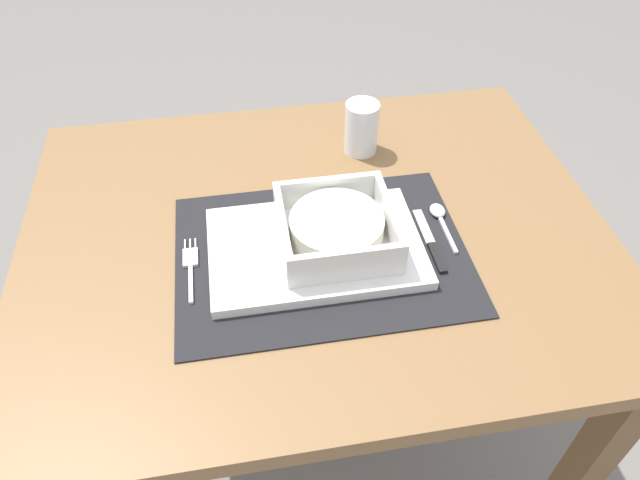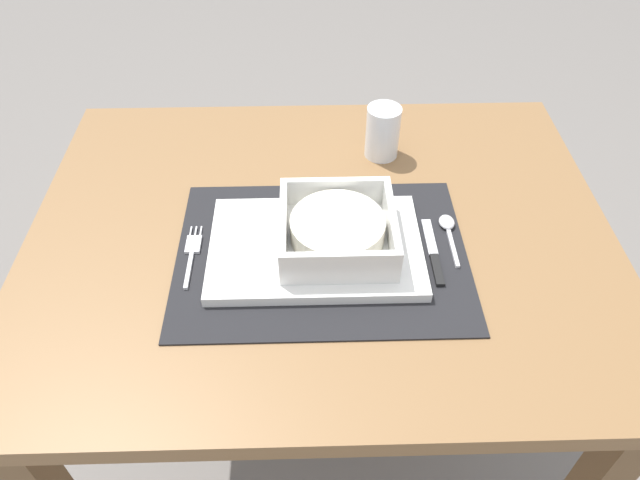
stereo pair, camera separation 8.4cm
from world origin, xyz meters
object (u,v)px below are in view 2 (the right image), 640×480
object	(u,v)px
spoon	(448,227)
butter_knife	(434,255)
fork	(192,251)
bread_knife	(419,254)
dining_table	(321,277)
drinking_glass	(382,135)
porridge_bowl	(337,231)

from	to	relation	value
spoon	butter_knife	xyz separation A→B (m)	(-0.03, -0.06, -0.00)
fork	spoon	xyz separation A→B (m)	(0.39, 0.04, 0.00)
bread_knife	spoon	bearing A→B (deg)	45.87
dining_table	spoon	world-z (taller)	spoon
butter_knife	drinking_glass	xyz separation A→B (m)	(-0.05, 0.26, 0.04)
fork	spoon	bearing A→B (deg)	10.35
spoon	drinking_glass	xyz separation A→B (m)	(-0.08, 0.20, 0.03)
bread_knife	butter_knife	bearing A→B (deg)	-8.51
drinking_glass	dining_table	bearing A→B (deg)	-120.61
fork	spoon	world-z (taller)	spoon
drinking_glass	bread_knife	bearing A→B (deg)	-83.25
porridge_bowl	spoon	bearing A→B (deg)	12.87
dining_table	bread_knife	distance (m)	0.20
butter_knife	bread_knife	distance (m)	0.02
dining_table	bread_knife	world-z (taller)	bread_knife
fork	butter_knife	bearing A→B (deg)	1.57
porridge_bowl	dining_table	bearing A→B (deg)	114.50
spoon	butter_knife	distance (m)	0.07
spoon	bread_knife	world-z (taller)	spoon
porridge_bowl	fork	bearing A→B (deg)	-179.99
dining_table	spoon	xyz separation A→B (m)	(0.19, -0.01, 0.12)
dining_table	spoon	bearing A→B (deg)	-3.00
dining_table	butter_knife	xyz separation A→B (m)	(0.16, -0.07, 0.12)
spoon	drinking_glass	world-z (taller)	drinking_glass
porridge_bowl	drinking_glass	size ratio (longest dim) A/B	1.76
fork	bread_knife	xyz separation A→B (m)	(0.33, -0.02, 0.00)
spoon	butter_knife	size ratio (longest dim) A/B	0.81
butter_knife	drinking_glass	size ratio (longest dim) A/B	1.44
dining_table	fork	size ratio (longest dim) A/B	7.20
spoon	drinking_glass	distance (m)	0.22
bread_knife	drinking_glass	bearing A→B (deg)	96.48
spoon	butter_knife	bearing A→B (deg)	-117.86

